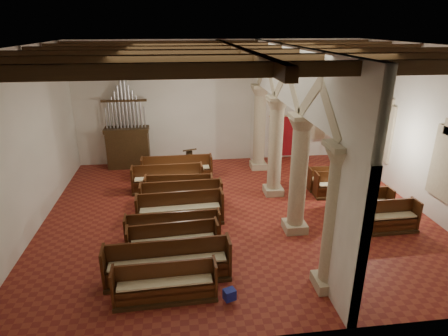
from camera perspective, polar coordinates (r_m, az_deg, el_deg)
floor at (r=14.20m, az=1.86°, el=-6.84°), size 14.00×14.00×0.00m
ceiling at (r=12.57m, az=2.20°, el=18.11°), size 14.00×14.00×0.00m
wall_back at (r=18.85m, az=-0.89°, el=9.93°), size 14.00×0.02×6.00m
wall_front at (r=7.63m, az=9.17°, el=-7.82°), size 14.00×0.02×6.00m
wall_left at (r=13.84m, az=-28.00°, el=3.28°), size 0.02×12.00×6.00m
wall_right at (r=15.75m, az=28.17°, el=5.17°), size 0.02×12.00×6.00m
ceiling_beams at (r=12.58m, az=2.19°, el=17.29°), size 13.80×11.80×0.30m
arcade at (r=13.32m, az=9.78°, el=7.39°), size 0.90×11.90×6.00m
window_right_a at (r=14.81m, az=30.75°, el=0.53°), size 0.03×1.00×2.20m
window_right_b at (r=17.95m, az=23.30°, el=5.01°), size 0.03×1.00×2.20m
window_back at (r=20.16m, az=13.54°, el=7.76°), size 1.00×0.03×2.20m
pipe_organ at (r=18.81m, az=-14.48°, el=4.12°), size 2.10×0.85×4.40m
lectern at (r=17.63m, az=-5.28°, el=0.75°), size 0.63×0.66×1.32m
dossal_curtain at (r=19.89m, az=9.28°, el=4.81°), size 1.80×0.07×2.17m
processional_banner at (r=18.76m, az=17.04°, el=2.05°), size 0.59×0.76×2.59m
hymnal_box_a at (r=10.01m, az=0.85°, el=-18.71°), size 0.35×0.32×0.29m
hymnal_box_b at (r=12.45m, az=-3.60°, el=-9.84°), size 0.34×0.28×0.33m
hymnal_box_c at (r=12.95m, az=-5.21°, el=-8.70°), size 0.28×0.23×0.27m
tube_heater_a at (r=10.85m, az=-2.24°, el=-15.70°), size 1.14×0.27×0.11m
tube_heater_b at (r=10.32m, az=-10.55°, el=-18.31°), size 0.92×0.26×0.09m
nave_pew_0 at (r=10.17m, az=-8.89°, el=-17.63°), size 2.65×0.75×1.01m
nave_pew_1 at (r=10.77m, az=-8.49°, el=-14.81°), size 3.48×0.89×1.15m
nave_pew_2 at (r=11.74m, az=-7.70°, el=-11.61°), size 2.79×0.87×1.05m
nave_pew_3 at (r=12.45m, az=-7.71°, el=-9.69°), size 3.08×0.70×0.98m
nave_pew_4 at (r=13.43m, az=-6.66°, el=-6.90°), size 3.07×0.90×1.15m
nave_pew_5 at (r=14.36m, az=-6.46°, el=-4.99°), size 3.10×0.81×1.12m
nave_pew_6 at (r=15.04m, az=-6.85°, el=-3.80°), size 2.72×0.86×1.08m
nave_pew_7 at (r=16.03m, az=-8.56°, el=-2.21°), size 2.98×0.81×1.13m
nave_pew_8 at (r=16.99m, az=-7.13°, el=-0.73°), size 3.15×0.80×1.15m
aisle_pew_0 at (r=14.07m, az=23.63°, el=-7.39°), size 2.05×0.76×1.08m
aisle_pew_1 at (r=14.67m, az=20.20°, el=-5.71°), size 2.19×0.78×1.07m
aisle_pew_2 at (r=15.19m, az=18.80°, el=-4.68°), size 1.70×0.68×1.00m
aisle_pew_3 at (r=16.09m, az=17.31°, el=-2.97°), size 2.16×0.80×1.05m
aisle_pew_4 at (r=16.67m, az=15.95°, el=-2.03°), size 1.99×0.69×0.99m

